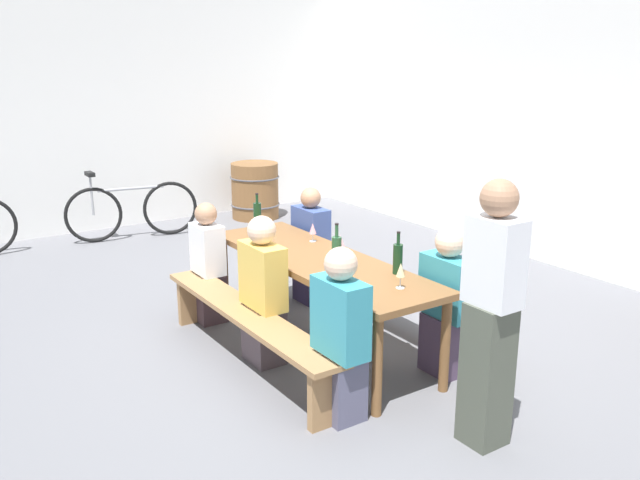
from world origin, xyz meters
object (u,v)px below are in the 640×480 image
Objects in this scene: wine_glass_0 at (330,260)px; wine_barrel at (255,191)px; bench_near at (247,322)px; parked_bicycle_0 at (132,210)px; wine_bottle_2 at (257,215)px; wine_glass_1 at (340,242)px; tasting_table at (320,267)px; seated_guest_near_2 at (340,339)px; wine_bottle_1 at (398,258)px; seated_guest_near_0 at (208,266)px; seated_guest_far_0 at (311,249)px; standing_host at (491,318)px; wine_glass_3 at (401,271)px; bench_far at (384,289)px; wine_glass_2 at (313,229)px; wine_bottle_0 at (337,249)px; seated_guest_near_1 at (263,294)px; seated_guest_far_1 at (447,305)px.

wine_glass_0 reaches higher than wine_barrel.
parked_bicycle_0 reaches higher than bench_near.
wine_bottle_2 is 3.06m from parked_bicycle_0.
tasting_table is at bearing -123.25° from wine_glass_1.
wine_glass_0 is 0.75m from seated_guest_near_2.
seated_guest_near_2 is 0.71× the size of parked_bicycle_0.
tasting_table is 7.50× the size of wine_bottle_1.
wine_bottle_1 is at bearing -16.60° from wine_barrel.
seated_guest_far_0 reaches higher than seated_guest_near_0.
seated_guest_far_0 reaches higher than wine_glass_0.
standing_host is at bearing 22.39° from bench_near.
parked_bicycle_0 is at bearing -177.49° from wine_glass_3.
bench_far is at bearing 90.00° from tasting_table.
wine_barrel is at bearing 157.95° from tasting_table.
wine_glass_2 is 2.17m from standing_host.
parked_bicycle_0 is at bearing 172.88° from bench_near.
bench_near is 1.50m from seated_guest_far_0.
wine_glass_1 is at bearing -80.61° from bench_far.
wine_glass_3 is at bearing 76.15° from seated_guest_far_0.
seated_guest_far_0 is at bearing 150.82° from tasting_table.
seated_guest_far_0 reaches higher than wine_bottle_1.
wine_glass_1 is 0.18× the size of seated_guest_near_0.
wine_bottle_2 is (-1.08, 0.70, 0.52)m from bench_near.
seated_guest_near_0 is at bearing -155.39° from wine_bottle_0.
wine_bottle_0 reaches higher than parked_bicycle_0.
wine_glass_0 is 0.21× the size of wine_barrel.
standing_host is 2.07× the size of wine_barrel.
wine_glass_3 is at bearing 26.11° from wine_glass_0.
seated_guest_near_1 is at bearing 17.89° from standing_host.
tasting_table is at bearing -77.64° from parked_bicycle_0.
wine_glass_0 is 1.03× the size of wine_glass_2.
seated_guest_near_0 is 3.12m from parked_bicycle_0.
seated_guest_near_0 is at bearing -130.25° from bench_far.
bench_far is at bearing 115.03° from wine_glass_0.
wine_barrel is (-3.29, 1.19, -0.12)m from seated_guest_far_0.
seated_guest_far_1 is at bearing -61.62° from seated_guest_near_0.
bench_far is (0.00, 1.32, 0.00)m from bench_near.
seated_guest_near_2 is (1.43, -0.73, -0.30)m from wine_glass_2.
wine_glass_1 is 1.64m from standing_host.
wine_glass_2 is at bearing 30.33° from seated_guest_near_1.
wine_bottle_2 is 2.17m from seated_guest_near_2.
parked_bicycle_0 is (-4.72, -0.41, -0.50)m from wine_bottle_1.
wine_barrel is (-3.13, 1.67, -0.48)m from wine_bottle_2.
wine_glass_0 is 0.15× the size of seated_guest_far_0.
seated_guest_near_1 reaches higher than wine_bottle_2.
bench_near is at bearing -105.08° from wine_bottle_0.
seated_guest_far_0 reaches higher than wine_glass_1.
bench_far is at bearing 90.00° from bench_near.
wine_glass_0 is 1.47m from seated_guest_near_0.
bench_far is 14.17× the size of wine_glass_2.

